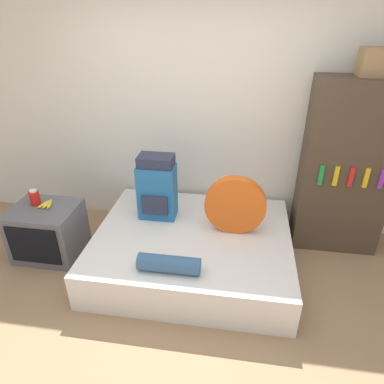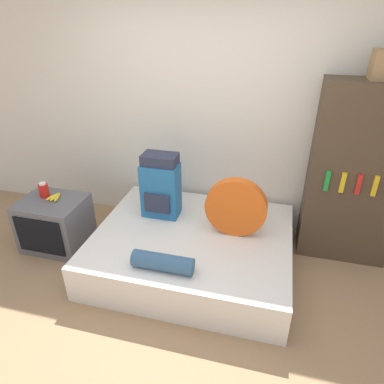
{
  "view_description": "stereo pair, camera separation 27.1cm",
  "coord_description": "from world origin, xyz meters",
  "px_view_note": "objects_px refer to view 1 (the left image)",
  "views": [
    {
      "loc": [
        0.49,
        -1.79,
        2.3
      ],
      "look_at": [
        0.08,
        0.89,
        0.82
      ],
      "focal_mm": 32.0,
      "sensor_mm": 36.0,
      "label": 1
    },
    {
      "loc": [
        0.75,
        -1.73,
        2.3
      ],
      "look_at": [
        0.08,
        0.89,
        0.82
      ],
      "focal_mm": 32.0,
      "sensor_mm": 36.0,
      "label": 2
    }
  ],
  "objects_px": {
    "backpack": "(157,188)",
    "canister": "(35,197)",
    "television": "(48,231)",
    "tent_bag": "(235,205)",
    "sleeping_roll": "(169,264)",
    "cardboard_box": "(382,62)",
    "bookshelf": "(346,170)"
  },
  "relations": [
    {
      "from": "backpack",
      "to": "canister",
      "type": "bearing_deg",
      "value": -167.91
    },
    {
      "from": "tent_bag",
      "to": "backpack",
      "type": "bearing_deg",
      "value": 168.63
    },
    {
      "from": "sleeping_roll",
      "to": "bookshelf",
      "type": "bearing_deg",
      "value": 36.19
    },
    {
      "from": "canister",
      "to": "backpack",
      "type": "bearing_deg",
      "value": 12.09
    },
    {
      "from": "backpack",
      "to": "television",
      "type": "distance_m",
      "value": 1.21
    },
    {
      "from": "television",
      "to": "canister",
      "type": "height_order",
      "value": "canister"
    },
    {
      "from": "sleeping_roll",
      "to": "cardboard_box",
      "type": "height_order",
      "value": "cardboard_box"
    },
    {
      "from": "backpack",
      "to": "tent_bag",
      "type": "relative_size",
      "value": 1.16
    },
    {
      "from": "backpack",
      "to": "bookshelf",
      "type": "xyz_separation_m",
      "value": [
        1.84,
        0.31,
        0.19
      ]
    },
    {
      "from": "backpack",
      "to": "tent_bag",
      "type": "height_order",
      "value": "backpack"
    },
    {
      "from": "tent_bag",
      "to": "canister",
      "type": "xyz_separation_m",
      "value": [
        -1.98,
        -0.1,
        -0.03
      ]
    },
    {
      "from": "bookshelf",
      "to": "cardboard_box",
      "type": "distance_m",
      "value": 1.0
    },
    {
      "from": "sleeping_roll",
      "to": "backpack",
      "type": "bearing_deg",
      "value": 109.43
    },
    {
      "from": "television",
      "to": "canister",
      "type": "xyz_separation_m",
      "value": [
        -0.11,
        0.07,
        0.35
      ]
    },
    {
      "from": "backpack",
      "to": "canister",
      "type": "distance_m",
      "value": 1.22
    },
    {
      "from": "tent_bag",
      "to": "canister",
      "type": "height_order",
      "value": "tent_bag"
    },
    {
      "from": "television",
      "to": "canister",
      "type": "bearing_deg",
      "value": 146.18
    },
    {
      "from": "tent_bag",
      "to": "sleeping_roll",
      "type": "distance_m",
      "value": 0.86
    },
    {
      "from": "canister",
      "to": "bookshelf",
      "type": "bearing_deg",
      "value": 10.62
    },
    {
      "from": "television",
      "to": "bookshelf",
      "type": "distance_m",
      "value": 3.05
    },
    {
      "from": "cardboard_box",
      "to": "bookshelf",
      "type": "bearing_deg",
      "value": -165.36
    },
    {
      "from": "tent_bag",
      "to": "sleeping_roll",
      "type": "xyz_separation_m",
      "value": [
        -0.5,
        -0.66,
        -0.21
      ]
    },
    {
      "from": "backpack",
      "to": "sleeping_roll",
      "type": "distance_m",
      "value": 0.91
    },
    {
      "from": "backpack",
      "to": "canister",
      "type": "relative_size",
      "value": 4.23
    },
    {
      "from": "cardboard_box",
      "to": "tent_bag",
      "type": "bearing_deg",
      "value": -156.58
    },
    {
      "from": "sleeping_roll",
      "to": "canister",
      "type": "bearing_deg",
      "value": 159.05
    },
    {
      "from": "backpack",
      "to": "bookshelf",
      "type": "distance_m",
      "value": 1.88
    },
    {
      "from": "cardboard_box",
      "to": "sleeping_roll",
      "type": "bearing_deg",
      "value": -144.82
    },
    {
      "from": "backpack",
      "to": "sleeping_roll",
      "type": "bearing_deg",
      "value": -70.57
    },
    {
      "from": "sleeping_roll",
      "to": "cardboard_box",
      "type": "relative_size",
      "value": 1.44
    },
    {
      "from": "tent_bag",
      "to": "canister",
      "type": "bearing_deg",
      "value": -177.21
    },
    {
      "from": "tent_bag",
      "to": "sleeping_roll",
      "type": "relative_size",
      "value": 1.11
    }
  ]
}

